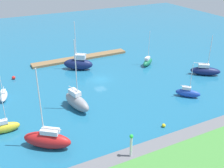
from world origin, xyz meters
name	(u,v)px	position (x,y,z in m)	size (l,w,h in m)	color
water	(100,79)	(0.00, 0.00, 0.00)	(160.00, 160.00, 0.00)	#1E668C
pier_dock	(81,58)	(-0.80, -14.99, 0.31)	(27.47, 2.89, 0.62)	olive
breakwater	(175,143)	(0.00, 27.76, 0.58)	(70.08, 3.60, 1.16)	slate
harbor_beacon	(131,144)	(7.95, 27.76, 3.31)	(0.56, 0.56, 3.73)	silver
sailboat_navy_west_end	(205,70)	(-24.19, 9.17, 1.16)	(7.04, 6.11, 10.00)	#141E4C
sailboat_gray_lone_south	(77,101)	(9.53, 10.00, 1.57)	(3.85, 7.66, 13.88)	gray
sailboat_red_center_basin	(47,139)	(17.67, 19.02, 1.50)	(7.42, 6.40, 13.32)	red
sailboat_white_east_end	(4,96)	(21.68, -0.44, 0.74)	(2.45, 4.90, 6.94)	white
sailboat_blue_lone_north	(188,93)	(-12.76, 16.05, 0.96)	(4.59, 4.60, 7.36)	#2347B2
sailboat_green_by_breakwater	(148,62)	(-15.08, -2.49, 0.99)	(4.98, 4.14, 9.17)	#19724C
sailboat_yellow_near_pier	(6,127)	(22.90, 11.92, 1.01)	(4.56, 1.48, 7.99)	yellow
sailboat_navy_mid_basin	(78,63)	(2.36, -8.19, 1.65)	(7.75, 6.40, 12.39)	#141E4C
mooring_buoy_yellow	(164,125)	(-1.66, 22.77, 0.33)	(0.66, 0.66, 0.66)	yellow
mooring_buoy_red	(14,78)	(18.34, -9.46, 0.42)	(0.83, 0.83, 0.83)	red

